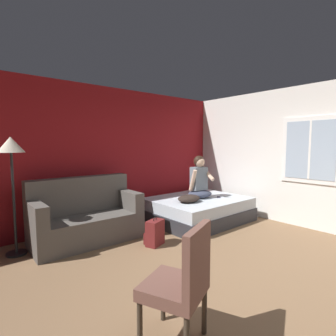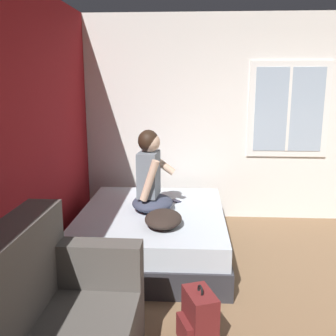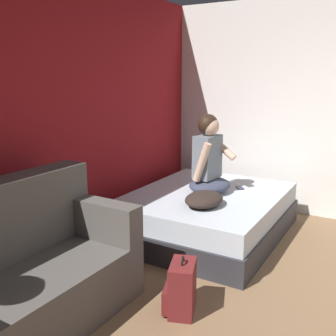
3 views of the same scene
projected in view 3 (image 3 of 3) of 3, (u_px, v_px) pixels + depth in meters
name	position (u px, v px, depth m)	size (l,w,h in m)	color
wall_back_accent	(42.00, 121.00, 3.61)	(10.11, 0.16, 2.70)	maroon
bed	(207.00, 214.00, 4.45)	(1.95, 1.58, 0.48)	#2D2D33
couch	(17.00, 278.00, 2.72)	(1.71, 0.85, 1.04)	#514C47
person_seated	(209.00, 161.00, 4.36)	(0.56, 0.49, 0.88)	#383D51
backpack	(181.00, 289.00, 2.96)	(0.34, 0.31, 0.46)	maroon
throw_pillow	(204.00, 199.00, 3.95)	(0.48, 0.36, 0.14)	#2D231E
cell_phone	(240.00, 188.00, 4.59)	(0.07, 0.14, 0.01)	black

